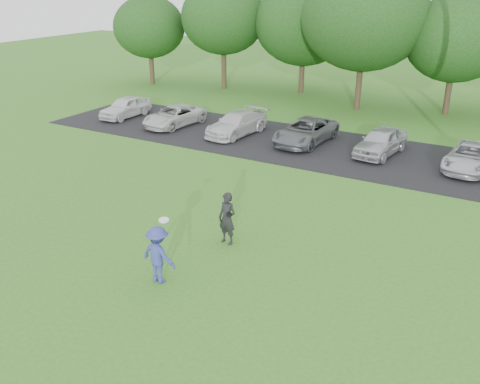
{
  "coord_description": "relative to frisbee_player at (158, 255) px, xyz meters",
  "views": [
    {
      "loc": [
        7.91,
        -10.32,
        7.88
      ],
      "look_at": [
        0.0,
        3.5,
        1.3
      ],
      "focal_mm": 40.0,
      "sensor_mm": 36.0,
      "label": 1
    }
  ],
  "objects": [
    {
      "name": "tree_row",
      "position": [
        1.8,
        23.2,
        4.08
      ],
      "size": [
        42.39,
        9.85,
        8.64
      ],
      "color": "#38281C",
      "rests_on": "ground"
    },
    {
      "name": "camera_bystander",
      "position": [
        0.46,
        2.84,
        0.02
      ],
      "size": [
        0.66,
        0.48,
        1.68
      ],
      "color": "black",
      "rests_on": "ground"
    },
    {
      "name": "ground",
      "position": [
        0.29,
        0.44,
        -0.82
      ],
      "size": [
        100.0,
        100.0,
        0.0
      ],
      "primitive_type": "plane",
      "color": "#347020",
      "rests_on": "ground"
    },
    {
      "name": "parked_cars",
      "position": [
        -0.85,
        13.53,
        -0.22
      ],
      "size": [
        27.39,
        4.84,
        1.24
      ],
      "color": "silver",
      "rests_on": "parking_lot"
    },
    {
      "name": "parking_lot",
      "position": [
        0.29,
        13.44,
        -0.81
      ],
      "size": [
        32.0,
        6.5,
        0.03
      ],
      "primitive_type": "cube",
      "color": "black",
      "rests_on": "ground"
    },
    {
      "name": "frisbee_player",
      "position": [
        0.0,
        0.0,
        0.0
      ],
      "size": [
        1.1,
        0.67,
        1.97
      ],
      "color": "#333D92",
      "rests_on": "ground"
    }
  ]
}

